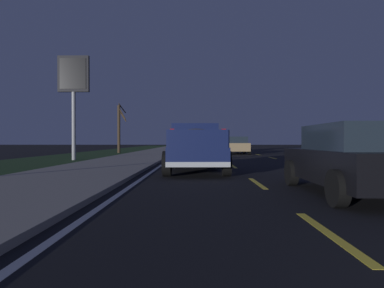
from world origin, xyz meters
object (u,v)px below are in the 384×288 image
object	(u,v)px
pickup_truck	(195,146)
sedan_white	(196,144)
gas_price_sign	(74,82)
sedan_black	(352,159)
sedan_silver	(230,144)
sedan_tan	(237,145)
bare_tree_far	(119,128)

from	to	relation	value
pickup_truck	sedan_white	world-z (taller)	pickup_truck
sedan_white	gas_price_sign	world-z (taller)	gas_price_sign
pickup_truck	sedan_black	world-z (taller)	pickup_truck
sedan_silver	sedan_black	bearing A→B (deg)	179.65
sedan_silver	sedan_tan	distance (m)	6.62
sedan_black	bare_tree_far	bearing A→B (deg)	23.29
bare_tree_far	sedan_tan	bearing A→B (deg)	-102.14
sedan_silver	sedan_white	bearing A→B (deg)	94.90
sedan_tan	gas_price_sign	bearing A→B (deg)	131.51
pickup_truck	gas_price_sign	xyz separation A→B (m)	(7.51, 7.47, 3.77)
sedan_black	gas_price_sign	world-z (taller)	gas_price_sign
pickup_truck	sedan_silver	bearing A→B (deg)	-8.67
sedan_white	sedan_black	distance (m)	29.57
pickup_truck	gas_price_sign	world-z (taller)	gas_price_sign
pickup_truck	sedan_silver	xyz separation A→B (m)	(23.96, -3.65, -0.20)
sedan_black	sedan_tan	bearing A→B (deg)	-0.39
sedan_black	gas_price_sign	size ratio (longest dim) A/B	0.69
gas_price_sign	sedan_tan	bearing A→B (deg)	-48.49
pickup_truck	bare_tree_far	xyz separation A→B (m)	(19.73, 7.48, 1.48)
sedan_silver	sedan_black	distance (m)	29.68
sedan_tan	gas_price_sign	xyz separation A→B (m)	(-9.83, 11.10, 3.97)
sedan_tan	sedan_silver	bearing A→B (deg)	-0.19
sedan_silver	sedan_tan	bearing A→B (deg)	179.81
pickup_truck	bare_tree_far	world-z (taller)	bare_tree_far
gas_price_sign	sedan_silver	bearing A→B (deg)	-34.08
pickup_truck	gas_price_sign	size ratio (longest dim) A/B	0.86
pickup_truck	sedan_white	distance (m)	23.64
sedan_black	sedan_silver	bearing A→B (deg)	-0.35
sedan_tan	sedan_white	world-z (taller)	same
sedan_black	gas_price_sign	bearing A→B (deg)	39.61
sedan_white	gas_price_sign	distance (m)	18.20
sedan_silver	gas_price_sign	distance (m)	20.25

